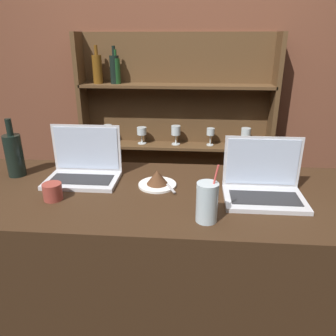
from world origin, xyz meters
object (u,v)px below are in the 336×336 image
water_glass (207,202)px  cake_plate (157,180)px  coffee_cup (53,192)px  laptop_far (263,185)px  laptop_near (84,167)px  wine_bottle_dark (14,154)px

water_glass → cake_plate: bearing=126.5°
coffee_cup → laptop_far: bearing=6.2°
laptop_near → wine_bottle_dark: size_ratio=1.18×
laptop_far → water_glass: size_ratio=1.47×
laptop_far → coffee_cup: 0.87m
laptop_near → wine_bottle_dark: wine_bottle_dark is taller
laptop_far → wine_bottle_dark: 1.15m
laptop_far → wine_bottle_dark: (-1.14, 0.14, 0.05)m
cake_plate → water_glass: water_glass is taller
water_glass → wine_bottle_dark: wine_bottle_dark is taller
water_glass → wine_bottle_dark: (-0.90, 0.35, 0.03)m
water_glass → laptop_far: bearing=41.5°
laptop_far → cake_plate: bearing=170.9°
laptop_near → wine_bottle_dark: (-0.34, 0.02, 0.05)m
cake_plate → coffee_cup: size_ratio=2.28×
wine_bottle_dark → coffee_cup: (0.28, -0.23, -0.07)m
wine_bottle_dark → laptop_far: bearing=-7.0°
laptop_near → water_glass: laptop_near is taller
wine_bottle_dark → cake_plate: bearing=-5.6°
cake_plate → laptop_near: bearing=171.7°
water_glass → laptop_near: bearing=149.2°
coffee_cup → laptop_near: bearing=73.7°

